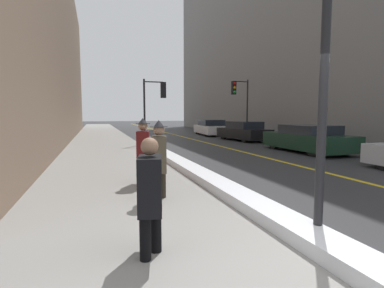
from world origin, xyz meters
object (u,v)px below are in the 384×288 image
object	(u,v)px
traffic_light_near	(156,98)
pedestrian_with_shoulder_bag	(159,157)
parked_car_dark_green	(308,139)
parked_car_black	(244,131)
lamp_post	(327,13)
pedestrian_trailing	(150,192)
pedestrian_in_glasses	(143,148)
traffic_light_far	(239,96)
parked_car_white	(211,128)

from	to	relation	value
traffic_light_near	pedestrian_with_shoulder_bag	world-z (taller)	traffic_light_near
pedestrian_with_shoulder_bag	parked_car_dark_green	distance (m)	9.88
traffic_light_near	parked_car_black	bearing A→B (deg)	9.91
pedestrian_with_shoulder_bag	parked_car_black	bearing A→B (deg)	158.11
lamp_post	traffic_light_near	size ratio (longest dim) A/B	1.35
lamp_post	parked_car_dark_green	world-z (taller)	lamp_post
parked_car_black	pedestrian_trailing	bearing A→B (deg)	142.63
pedestrian_in_glasses	parked_car_black	bearing A→B (deg)	154.25
traffic_light_near	traffic_light_far	xyz separation A→B (m)	(6.15, 1.65, 0.30)
parked_car_dark_green	parked_car_black	xyz separation A→B (m)	(0.11, 6.49, 0.00)
lamp_post	parked_car_dark_green	distance (m)	10.73
parked_car_dark_green	parked_car_white	xyz separation A→B (m)	(-0.04, 12.09, 0.02)
lamp_post	parked_car_white	xyz separation A→B (m)	(6.43, 20.30, -2.39)
pedestrian_trailing	parked_car_dark_green	world-z (taller)	pedestrian_trailing
parked_car_dark_green	parked_car_black	bearing A→B (deg)	-0.96
parked_car_black	traffic_light_near	bearing A→B (deg)	91.46
pedestrian_in_glasses	parked_car_dark_green	world-z (taller)	pedestrian_in_glasses
pedestrian_with_shoulder_bag	parked_car_dark_green	bearing A→B (deg)	136.96
parked_car_black	parked_car_white	world-z (taller)	parked_car_white
parked_car_dark_green	lamp_post	bearing A→B (deg)	141.78
pedestrian_trailing	pedestrian_in_glasses	size ratio (longest dim) A/B	0.89
traffic_light_near	parked_car_dark_green	distance (m)	8.50
lamp_post	parked_car_black	world-z (taller)	lamp_post
parked_car_black	pedestrian_in_glasses	bearing A→B (deg)	135.91
traffic_light_near	parked_car_black	size ratio (longest dim) A/B	0.85
pedestrian_with_shoulder_bag	parked_car_white	bearing A→B (deg)	167.81
traffic_light_near	pedestrian_in_glasses	world-z (taller)	traffic_light_near
traffic_light_near	traffic_light_far	distance (m)	6.37
pedestrian_trailing	parked_car_black	xyz separation A→B (m)	(8.84, 14.48, -0.20)
lamp_post	pedestrian_in_glasses	size ratio (longest dim) A/B	3.08
parked_car_white	traffic_light_near	bearing A→B (deg)	142.40
traffic_light_far	parked_car_white	xyz separation A→B (m)	(-0.24, 4.74, -2.38)
traffic_light_far	parked_car_dark_green	distance (m)	7.73
lamp_post	parked_car_white	bearing A→B (deg)	72.43
parked_car_black	parked_car_dark_green	bearing A→B (deg)	173.09
parked_car_dark_green	pedestrian_in_glasses	bearing A→B (deg)	116.64
lamp_post	pedestrian_in_glasses	xyz separation A→B (m)	(-1.76, 4.09, -2.12)
pedestrian_with_shoulder_bag	pedestrian_in_glasses	bearing A→B (deg)	-163.99
pedestrian_with_shoulder_bag	parked_car_white	size ratio (longest dim) A/B	0.32
parked_car_white	parked_car_black	bearing A→B (deg)	-173.31
pedestrian_in_glasses	pedestrian_with_shoulder_bag	bearing A→B (deg)	16.01
pedestrian_trailing	pedestrian_with_shoulder_bag	world-z (taller)	pedestrian_with_shoulder_bag
pedestrian_trailing	traffic_light_near	bearing A→B (deg)	-179.12
pedestrian_in_glasses	parked_car_white	size ratio (longest dim) A/B	0.33
lamp_post	traffic_light_near	distance (m)	13.93
pedestrian_with_shoulder_bag	traffic_light_far	bearing A→B (deg)	159.63
pedestrian_in_glasses	parked_car_black	size ratio (longest dim) A/B	0.37
traffic_light_near	parked_car_black	xyz separation A→B (m)	(6.06, 0.79, -2.09)
traffic_light_near	pedestrian_trailing	bearing A→B (deg)	-99.01
parked_car_white	pedestrian_trailing	bearing A→B (deg)	161.76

